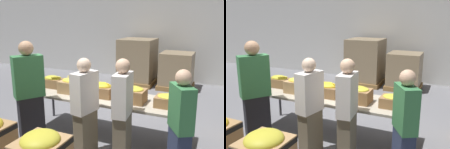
# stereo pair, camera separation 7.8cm
# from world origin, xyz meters

# --- Properties ---
(ground_plane) EXTENTS (30.00, 30.00, 0.00)m
(ground_plane) POSITION_xyz_m (0.00, 0.00, 0.00)
(ground_plane) COLOR slate
(wall_back) EXTENTS (16.00, 0.08, 4.00)m
(wall_back) POSITION_xyz_m (0.00, 4.43, 2.00)
(wall_back) COLOR silver
(wall_back) RESTS_ON ground_plane
(sorting_table) EXTENTS (2.87, 0.85, 0.75)m
(sorting_table) POSITION_xyz_m (0.00, 0.00, 0.70)
(sorting_table) COLOR #B2A893
(sorting_table) RESTS_ON ground_plane
(banana_box_0) EXTENTS (0.42, 0.27, 0.26)m
(banana_box_0) POSITION_xyz_m (-1.15, 0.10, 0.87)
(banana_box_0) COLOR olive
(banana_box_0) RESTS_ON sorting_table
(banana_box_1) EXTENTS (0.49, 0.34, 0.29)m
(banana_box_1) POSITION_xyz_m (-0.58, -0.04, 0.89)
(banana_box_1) COLOR tan
(banana_box_1) RESTS_ON sorting_table
(banana_box_2) EXTENTS (0.49, 0.32, 0.26)m
(banana_box_2) POSITION_xyz_m (-0.04, -0.02, 0.88)
(banana_box_2) COLOR olive
(banana_box_2) RESTS_ON sorting_table
(banana_box_3) EXTENTS (0.46, 0.33, 0.28)m
(banana_box_3) POSITION_xyz_m (0.56, -0.07, 0.89)
(banana_box_3) COLOR olive
(banana_box_3) RESTS_ON sorting_table
(banana_box_4) EXTENTS (0.42, 0.31, 0.22)m
(banana_box_4) POSITION_xyz_m (1.18, -0.06, 0.85)
(banana_box_4) COLOR olive
(banana_box_4) RESTS_ON sorting_table
(volunteer_0) EXTENTS (0.28, 0.45, 1.55)m
(volunteer_0) POSITION_xyz_m (0.07, -0.74, 0.77)
(volunteer_0) COLOR #6B604C
(volunteer_0) RESTS_ON ground_plane
(volunteer_1) EXTENTS (0.25, 0.44, 1.57)m
(volunteer_1) POSITION_xyz_m (0.63, -0.64, 0.78)
(volunteer_1) COLOR #6B604C
(volunteer_1) RESTS_ON ground_plane
(volunteer_2) EXTENTS (0.38, 0.45, 1.51)m
(volunteer_2) POSITION_xyz_m (1.46, -0.74, 0.75)
(volunteer_2) COLOR #2D3856
(volunteer_2) RESTS_ON ground_plane
(volunteer_3) EXTENTS (0.46, 0.52, 1.75)m
(volunteer_3) POSITION_xyz_m (-0.99, -0.74, 0.87)
(volunteer_3) COLOR black
(volunteer_3) RESTS_ON ground_plane
(pallet_stack_0) EXTENTS (1.15, 1.15, 1.42)m
(pallet_stack_0) POSITION_xyz_m (-0.57, 3.67, 0.70)
(pallet_stack_0) COLOR olive
(pallet_stack_0) RESTS_ON ground_plane
(pallet_stack_1) EXTENTS (0.99, 0.99, 1.08)m
(pallet_stack_1) POSITION_xyz_m (0.68, 3.59, 0.53)
(pallet_stack_1) COLOR olive
(pallet_stack_1) RESTS_ON ground_plane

